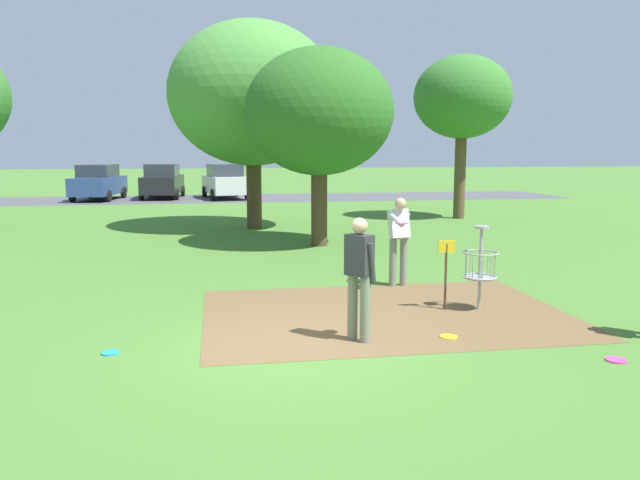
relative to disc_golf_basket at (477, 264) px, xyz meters
The scene contains 15 objects.
ground_plane 3.58m from the disc_golf_basket, 154.73° to the right, with size 160.00×160.00×0.00m, color #47752D.
dirt_tee_pad 1.70m from the disc_golf_basket, behind, with size 5.78×4.09×0.01m, color brown.
disc_golf_basket is the anchor object (origin of this frame).
player_foreground_watching 2.65m from the disc_golf_basket, 149.71° to the right, with size 0.45×0.47×1.71m.
player_throwing 2.09m from the disc_golf_basket, 110.79° to the left, with size 0.44×1.13×1.71m.
frisbee_near_basket 2.87m from the disc_golf_basket, 75.16° to the right, with size 0.26×0.26×0.02m, color #E53D99.
frisbee_by_tee 5.78m from the disc_golf_basket, 166.52° to the right, with size 0.24×0.24×0.02m, color #1E93DB.
frisbee_mid_grass 1.88m from the disc_golf_basket, 125.39° to the right, with size 0.25×0.25×0.02m, color gold.
tree_near_right 12.18m from the disc_golf_basket, 104.56° to the left, with size 5.45×5.45×6.72m.
tree_mid_left 14.46m from the disc_golf_basket, 69.08° to the left, with size 3.63×3.63×6.10m.
tree_mid_center 7.91m from the disc_golf_basket, 100.94° to the left, with size 3.99×3.99×5.31m.
parking_lot_strip 24.59m from the disc_golf_basket, 97.39° to the left, with size 36.00×6.00×0.01m, color #4C4C51.
parked_car_leftmost 26.49m from the disc_golf_basket, 112.63° to the left, with size 2.43×4.42×1.84m.
parked_car_center_left 26.06m from the disc_golf_basket, 105.56° to the left, with size 2.20×4.32×1.84m.
parked_car_center_right 24.67m from the disc_golf_basket, 98.56° to the left, with size 2.52×4.45×1.84m.
Camera 1 is at (-1.02, -7.93, 2.62)m, focal length 34.88 mm.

